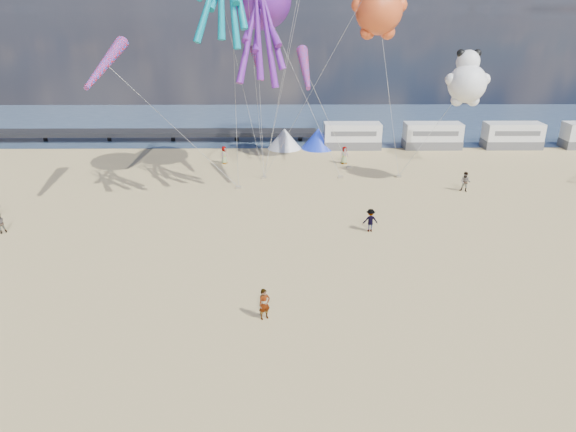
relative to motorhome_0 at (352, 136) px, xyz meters
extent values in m
plane|color=tan|center=(-6.00, -40.00, -1.50)|extent=(120.00, 120.00, 0.00)
plane|color=#324660|center=(-6.00, 15.00, -1.48)|extent=(120.00, 120.00, 0.00)
cube|color=black|center=(-34.00, 4.00, -0.50)|extent=(60.00, 3.00, 0.50)
cube|color=silver|center=(0.00, 0.00, 0.00)|extent=(6.60, 2.50, 3.00)
cube|color=silver|center=(9.50, 0.00, 0.00)|extent=(6.60, 2.50, 3.00)
cube|color=silver|center=(19.00, 0.00, 0.00)|extent=(6.60, 2.50, 3.00)
cone|color=white|center=(-8.00, 0.00, -0.30)|extent=(4.00, 4.00, 2.40)
cone|color=#1933CC|center=(-4.00, 0.00, -0.30)|extent=(4.00, 4.00, 2.40)
imported|color=tan|center=(-9.15, -36.11, -0.62)|extent=(0.76, 0.67, 1.76)
imported|color=#7F6659|center=(-14.44, -6.35, -0.56)|extent=(0.68, 0.81, 1.88)
imported|color=#7F6659|center=(8.29, -15.68, -0.58)|extent=(1.07, 0.98, 1.83)
imported|color=#7F6659|center=(-1.70, -24.56, -0.62)|extent=(0.90, 0.73, 1.76)
imported|color=#7F6659|center=(-1.63, -6.54, -0.56)|extent=(0.79, 0.65, 1.88)
imported|color=#7F6659|center=(-29.01, -24.61, -0.71)|extent=(0.90, 0.89, 1.58)
cube|color=gray|center=(-12.28, -14.69, -1.39)|extent=(0.50, 0.35, 0.22)
cube|color=gray|center=(-2.53, -11.61, -1.39)|extent=(0.50, 0.35, 0.22)
cube|color=gray|center=(3.22, -11.41, -1.39)|extent=(0.50, 0.35, 0.22)
cube|color=gray|center=(-1.29, -8.24, -1.39)|extent=(0.50, 0.35, 0.22)
cube|color=gray|center=(-10.02, -11.66, -1.39)|extent=(0.50, 0.35, 0.22)
camera|label=1|loc=(-8.12, -59.53, 13.87)|focal=32.00mm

